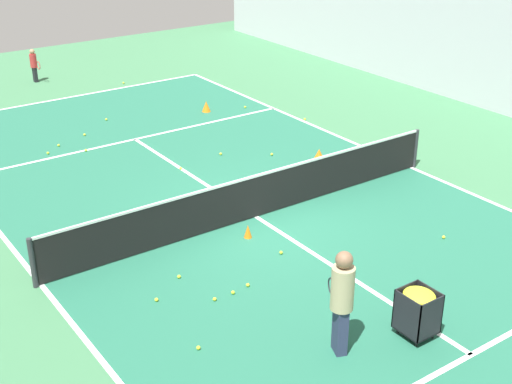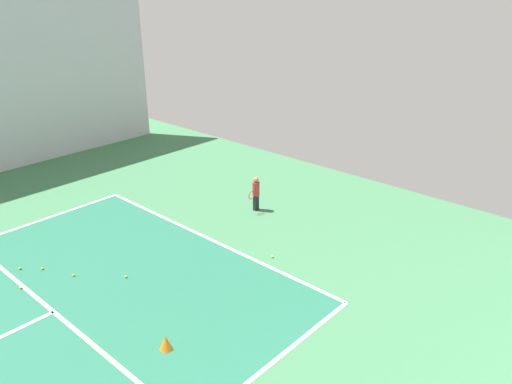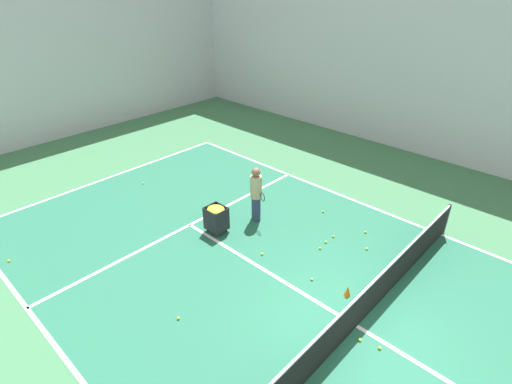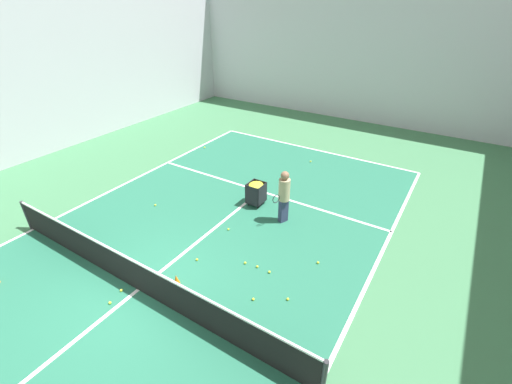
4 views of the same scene
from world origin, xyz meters
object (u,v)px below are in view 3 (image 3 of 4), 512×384
Objects in this scene: training_cone_0 at (347,291)px; coach_at_net at (256,191)px; tennis_net at (359,309)px; ball_cart at (216,215)px.

coach_at_net is at bearing 76.26° from training_cone_0.
tennis_net is at bearing 2.26° from coach_at_net.
ball_cart is (0.35, 5.04, 0.08)m from tennis_net.
coach_at_net is 6.36× the size of training_cone_0.
coach_at_net reaches higher than tennis_net.
training_cone_0 is at bearing -85.64° from ball_cart.
ball_cart is at bearing 86.04° from tennis_net.
coach_at_net is 2.12× the size of ball_cart.
coach_at_net reaches higher than ball_cart.
ball_cart reaches higher than training_cone_0.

